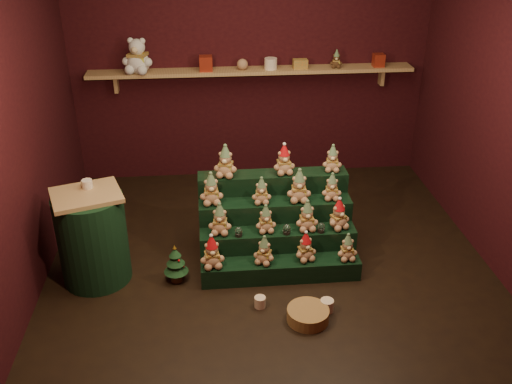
{
  "coord_description": "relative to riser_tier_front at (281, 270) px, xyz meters",
  "views": [
    {
      "loc": [
        -0.52,
        -4.31,
        3.02
      ],
      "look_at": [
        -0.1,
        0.25,
        0.63
      ],
      "focal_mm": 40.0,
      "sensor_mm": 36.0,
      "label": 1
    }
  ],
  "objects": [
    {
      "name": "teddy_5",
      "position": [
        -0.11,
        0.22,
        0.4
      ],
      "size": [
        0.2,
        0.18,
        0.25
      ],
      "primitive_type": null,
      "rotation": [
        0.0,
        0.0,
        0.08
      ],
      "color": "tan",
      "rests_on": "riser_tier_midfront"
    },
    {
      "name": "snow_globe_a",
      "position": [
        -0.36,
        0.16,
        0.32
      ],
      "size": [
        0.07,
        0.07,
        0.09
      ],
      "color": "black",
      "rests_on": "riser_tier_midfront"
    },
    {
      "name": "mug_left",
      "position": [
        -0.22,
        -0.38,
        -0.04
      ],
      "size": [
        0.09,
        0.09,
        0.09
      ],
      "primitive_type": "cylinder",
      "color": "beige",
      "rests_on": "ground"
    },
    {
      "name": "teddy_9",
      "position": [
        -0.13,
        0.42,
        0.57
      ],
      "size": [
        0.18,
        0.17,
        0.25
      ],
      "primitive_type": null,
      "rotation": [
        0.0,
        0.0,
        -0.05
      ],
      "color": "tan",
      "rests_on": "riser_tier_midback"
    },
    {
      "name": "snow_globe_c",
      "position": [
        0.38,
        0.16,
        0.32
      ],
      "size": [
        0.07,
        0.07,
        0.09
      ],
      "color": "black",
      "rests_on": "riser_tier_midfront"
    },
    {
      "name": "teddy_4",
      "position": [
        -0.52,
        0.23,
        0.41
      ],
      "size": [
        0.23,
        0.21,
        0.29
      ],
      "primitive_type": null,
      "rotation": [
        0.0,
        0.0,
        -0.13
      ],
      "color": "tan",
      "rests_on": "riser_tier_midfront"
    },
    {
      "name": "table_ornament",
      "position": [
        -1.61,
        0.26,
        0.79
      ],
      "size": [
        0.09,
        0.09,
        0.07
      ],
      "primitive_type": "cylinder",
      "color": "beige",
      "rests_on": "side_table"
    },
    {
      "name": "riser_tier_back",
      "position": [
        0.0,
        0.66,
        0.27
      ],
      "size": [
        1.4,
        0.22,
        0.72
      ],
      "primitive_type": "cube",
      "color": "black",
      "rests_on": "ground"
    },
    {
      "name": "side_table",
      "position": [
        -1.61,
        0.16,
        0.33
      ],
      "size": [
        0.67,
        0.61,
        0.85
      ],
      "rotation": [
        0.0,
        0.0,
        0.32
      ],
      "color": "tan",
      "rests_on": "ground"
    },
    {
      "name": "teddy_0",
      "position": [
        -0.6,
        -0.02,
        0.24
      ],
      "size": [
        0.23,
        0.21,
        0.29
      ],
      "primitive_type": null,
      "rotation": [
        0.0,
        0.0,
        0.13
      ],
      "color": "tan",
      "rests_on": "riser_tier_front"
    },
    {
      "name": "gift_tin_cream",
      "position": [
        0.13,
        2.06,
        1.29
      ],
      "size": [
        0.14,
        0.14,
        0.12
      ],
      "primitive_type": "cylinder",
      "color": "beige",
      "rests_on": "back_shelf"
    },
    {
      "name": "snow_globe_b",
      "position": [
        0.07,
        0.16,
        0.32
      ],
      "size": [
        0.07,
        0.07,
        0.09
      ],
      "color": "black",
      "rests_on": "riser_tier_midfront"
    },
    {
      "name": "riser_tier_midfront",
      "position": [
        0.0,
        0.22,
        0.09
      ],
      "size": [
        1.4,
        0.22,
        0.36
      ],
      "primitive_type": "cube",
      "color": "black",
      "rests_on": "ground"
    },
    {
      "name": "gift_tin_red_a",
      "position": [
        -0.58,
        2.06,
        1.31
      ],
      "size": [
        0.14,
        0.14,
        0.16
      ],
      "primitive_type": "cube",
      "color": "maroon",
      "rests_on": "back_shelf"
    },
    {
      "name": "back_shelf",
      "position": [
        -0.07,
        2.08,
        1.2
      ],
      "size": [
        3.6,
        0.26,
        0.24
      ],
      "color": "tan",
      "rests_on": "ground"
    },
    {
      "name": "teddy_8",
      "position": [
        -0.58,
        0.46,
        0.6
      ],
      "size": [
        0.22,
        0.2,
        0.3
      ],
      "primitive_type": null,
      "rotation": [
        0.0,
        0.0,
        0.04
      ],
      "color": "tan",
      "rests_on": "riser_tier_midback"
    },
    {
      "name": "left_wall",
      "position": [
        -2.12,
        0.21,
        1.31
      ],
      "size": [
        0.1,
        4.0,
        2.8
      ],
      "primitive_type": "cube",
      "color": "black",
      "rests_on": "ground"
    },
    {
      "name": "teddy_12",
      "position": [
        -0.44,
        0.64,
        0.78
      ],
      "size": [
        0.26,
        0.24,
        0.3
      ],
      "primitive_type": null,
      "rotation": [
        0.0,
        0.0,
        -0.26
      ],
      "color": "tan",
      "rests_on": "riser_tier_back"
    },
    {
      "name": "mini_christmas_tree",
      "position": [
        -0.92,
        0.05,
        0.09
      ],
      "size": [
        0.21,
        0.21,
        0.36
      ],
      "rotation": [
        0.0,
        0.0,
        0.15
      ],
      "color": "#463119",
      "rests_on": "ground"
    },
    {
      "name": "riser_tier_midback",
      "position": [
        0.0,
        0.44,
        0.18
      ],
      "size": [
        1.4,
        0.22,
        0.54
      ],
      "primitive_type": "cube",
      "color": "black",
      "rests_on": "ground"
    },
    {
      "name": "back_wall",
      "position": [
        -0.07,
        2.26,
        1.31
      ],
      "size": [
        4.0,
        0.1,
        2.8
      ],
      "primitive_type": "cube",
      "color": "black",
      "rests_on": "ground"
    },
    {
      "name": "brown_bear",
      "position": [
        0.86,
        2.05,
        1.32
      ],
      "size": [
        0.16,
        0.14,
        0.19
      ],
      "primitive_type": null,
      "rotation": [
        0.0,
        0.0,
        -0.18
      ],
      "color": "#462F17",
      "rests_on": "back_shelf"
    },
    {
      "name": "white_bear",
      "position": [
        -1.3,
        2.05,
        1.46
      ],
      "size": [
        0.4,
        0.37,
        0.47
      ],
      "primitive_type": null,
      "rotation": [
        0.0,
        0.0,
        -0.25
      ],
      "color": "silver",
      "rests_on": "back_shelf"
    },
    {
      "name": "scarf_gift_box",
      "position": [
        0.46,
        2.06,
        1.28
      ],
      "size": [
        0.16,
        0.1,
        0.1
      ],
      "primitive_type": "cube",
      "color": "#C8651C",
      "rests_on": "back_shelf"
    },
    {
      "name": "teddy_10",
      "position": [
        0.21,
        0.43,
        0.6
      ],
      "size": [
        0.23,
        0.21,
        0.31
      ],
      "primitive_type": null,
      "rotation": [
        0.0,
        0.0,
        -0.06
      ],
      "color": "tan",
      "rests_on": "riser_tier_midback"
    },
    {
      "name": "teddy_3",
      "position": [
        0.58,
        -0.02,
        0.21
      ],
      "size": [
        0.18,
        0.17,
        0.25
      ],
      "primitive_type": null,
      "rotation": [
        0.0,
        0.0,
        0.04
      ],
      "color": "tan",
      "rests_on": "riser_tier_front"
    },
    {
      "name": "ground",
      "position": [
        -0.07,
        0.21,
        -0.09
      ],
      "size": [
        4.0,
        4.0,
        0.0
      ],
      "primitive_type": "plane",
      "color": "black",
      "rests_on": "ground"
    },
    {
      "name": "wicker_basket",
      "position": [
        0.14,
        -0.58,
        -0.04
      ],
      "size": [
        0.43,
        0.43,
        0.11
      ],
      "primitive_type": "cylinder",
      "rotation": [
        0.0,
        0.0,
        0.32
      ],
      "color": "#996B3D",
      "rests_on": "ground"
    },
    {
      "name": "teddy_13",
      "position": [
        0.1,
        0.65,
        0.77
      ],
      "size": [
        0.22,
        0.2,
        0.28
      ],
      "primitive_type": null,
      "rotation": [
        0.0,
        0.0,
        0.12
      ],
      "color": "tan",
      "rests_on": "riser_tier_back"
    },
    {
      "name": "front_wall",
      "position": [
        -0.07,
        -1.84,
        1.31
      ],
      "size": [
        4.0,
        0.1,
        2.8
      ],
      "primitive_type": "cube",
      "color": "black",
      "rests_on": "ground"
    },
    {
      "name": "teddy_11",
      "position": [
        0.52,
        0.44,
        0.58
      ],
      "size": [
        0.19,
        0.18,
        0.25
      ],
      "primitive_type": null,
      "rotation": [
        0.0,
        0.0,
        -0.09
      ],
      "color": "tan",
      "rests_on": "riser_tier_midback"
    },
    {
      "name": "teddy_7",
      "position": [
        0.54,
        0.22,
        0.41
      ],
      "size": [
        0.26,
        0.25,
        0.28
      ],
      "primitive_type": null,
      "rotation": [
        0.0,
        0.0,
        0.42
      ],
      "color": "tan",
      "rests_on": "riser_tier_midfront"
    },
    {
      "name": "teddy_1",
      "position": [
        -0.15,
        -0.0,
        0.22
      ],
      "size": [
        0.24,
        0.23,
        0.26
      ],
      "primitive_type": null,
      "rotation": [
        0.0,
        0.0,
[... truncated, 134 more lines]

